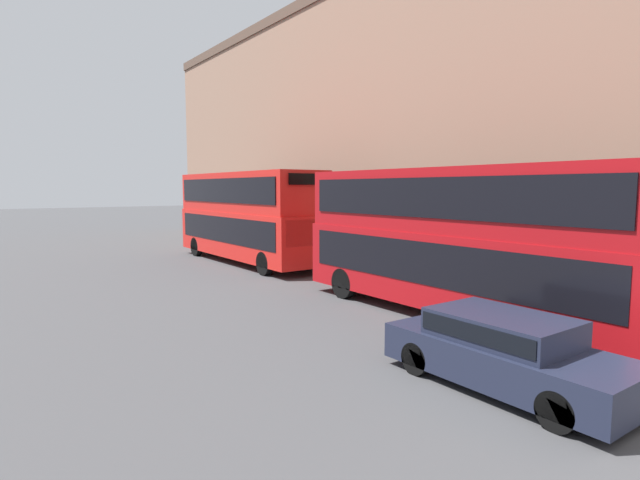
% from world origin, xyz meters
% --- Properties ---
extents(bus_leading, '(2.59, 10.73, 4.17)m').
position_xyz_m(bus_leading, '(1.60, 6.67, 2.31)').
color(bus_leading, '#A80F14').
rests_on(bus_leading, ground).
extents(bus_second_in_queue, '(2.59, 10.62, 4.35)m').
position_xyz_m(bus_second_in_queue, '(1.60, 19.45, 2.40)').
color(bus_second_in_queue, red).
rests_on(bus_second_in_queue, ground).
extents(car_dark_sedan, '(1.81, 4.43, 1.35)m').
position_xyz_m(car_dark_sedan, '(-1.80, 2.90, 0.72)').
color(car_dark_sedan, '#1E2338').
rests_on(car_dark_sedan, ground).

